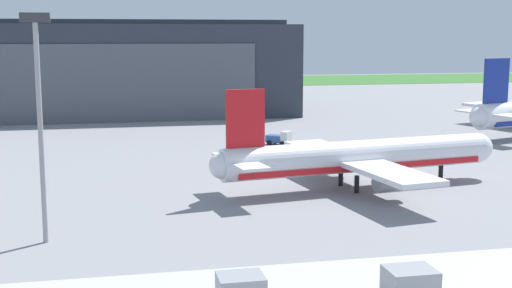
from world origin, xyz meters
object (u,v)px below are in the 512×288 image
maintenance_hangar (93,69)px  airliner_near_left (359,157)px  pushback_tractor (280,138)px  apron_light_mast (39,111)px

maintenance_hangar → airliner_near_left: bearing=-69.7°
maintenance_hangar → pushback_tractor: bearing=-60.2°
pushback_tractor → apron_light_mast: bearing=-124.6°
maintenance_hangar → airliner_near_left: size_ratio=2.44×
maintenance_hangar → apron_light_mast: size_ratio=4.52×
airliner_near_left → pushback_tractor: airliner_near_left is taller
pushback_tractor → airliner_near_left: bearing=-87.6°
maintenance_hangar → apron_light_mast: bearing=-91.2°
maintenance_hangar → airliner_near_left: maintenance_hangar is taller
airliner_near_left → maintenance_hangar: bearing=110.3°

